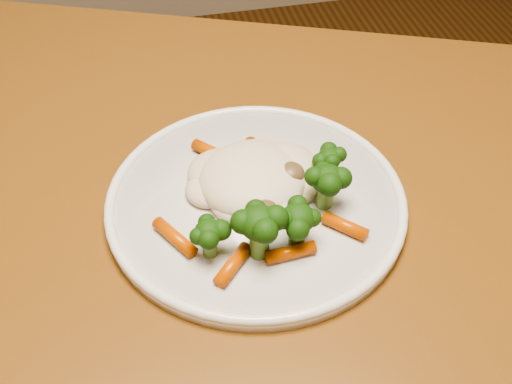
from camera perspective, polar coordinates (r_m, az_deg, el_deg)
dining_table at (r=0.65m, az=-7.42°, el=-10.82°), size 1.45×1.23×0.75m
plate at (r=0.61m, az=-0.00°, el=-0.96°), size 0.28×0.28×0.01m
meal at (r=0.58m, az=0.81°, el=0.34°), size 0.19×0.19×0.05m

